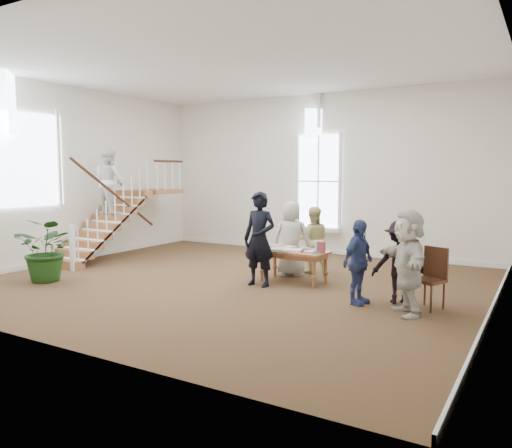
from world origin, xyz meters
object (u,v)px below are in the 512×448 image
Objects in this scene: police_officer at (259,239)px; woman_cluster_a at (358,262)px; floor_plant at (48,250)px; person_yellow at (313,240)px; woman_cluster_c at (408,262)px; side_chair at (432,274)px; elderly_woman at (291,238)px; library_table at (293,254)px; woman_cluster_b at (399,262)px.

police_officer reaches higher than woman_cluster_a.
floor_plant is at bearing 115.32° from woman_cluster_a.
person_yellow is 3.55m from woman_cluster_c.
woman_cluster_a is 6.47m from floor_plant.
woman_cluster_a is 0.87× the size of woman_cluster_c.
floor_plant is at bearing -142.86° from side_chair.
police_officer is 1.84× the size of side_chair.
elderly_woman reaches higher than side_chair.
elderly_woman is 3.50m from woman_cluster_c.
woman_cluster_a is (1.80, -2.10, -0.02)m from person_yellow.
library_table is 1.42× the size of side_chair.
woman_cluster_a is 0.75m from woman_cluster_b.
woman_cluster_c is at bearing -20.94° from library_table.
woman_cluster_b is at bearing -9.75° from library_table.
side_chair is at bearing 143.79° from elderly_woman.
elderly_woman is (-0.35, 0.60, 0.24)m from library_table.
person_yellow is 2.92m from woman_cluster_b.
person_yellow is (-0.05, 1.10, 0.16)m from library_table.
woman_cluster_b is 1.41× the size of side_chair.
woman_cluster_c is (0.30, -0.65, 0.12)m from woman_cluster_b.
floor_plant is at bearing -9.12° from woman_cluster_b.
woman_cluster_b is (2.36, -0.55, 0.13)m from library_table.
police_officer is at bearing 49.48° from person_yellow.
side_chair is at bearing -59.54° from woman_cluster_a.
side_chair is (2.92, -0.59, -0.02)m from library_table.
police_officer reaches higher than side_chair.
side_chair is at bearing 149.81° from woman_cluster_b.
library_table is at bearing 103.83° from elderly_woman.
elderly_woman is 1.14× the size of woman_cluster_b.
side_chair is at bearing 2.17° from police_officer.
police_officer reaches higher than library_table.
woman_cluster_c is 1.64× the size of side_chair.
library_table is 1.12m from person_yellow.
person_yellow is at bearing -137.03° from elderly_woman.
woman_cluster_a is at bearing 14.05° from floor_plant.
person_yellow is at bearing 39.40° from floor_plant.
woman_cluster_b is 1.09× the size of floor_plant.
elderly_woman reaches higher than person_yellow.
woman_cluster_c reaches higher than side_chair.
police_officer is 1.26m from elderly_woman.
elderly_woman is at bearing 37.25° from floor_plant.
library_table is at bearing -169.22° from side_chair.
floor_plant is (-4.47, -3.67, -0.09)m from person_yellow.
woman_cluster_b is at bearing 171.32° from woman_cluster_c.
woman_cluster_a is at bearing -135.99° from woman_cluster_c.
side_chair is (3.36, 0.05, -0.37)m from police_officer.
person_yellow is (0.30, 0.50, -0.08)m from elderly_woman.
woman_cluster_c is 7.31m from floor_plant.
side_chair is at bearing 123.23° from woman_cluster_c.
woman_cluster_c is at bearing 89.28° from woman_cluster_b.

